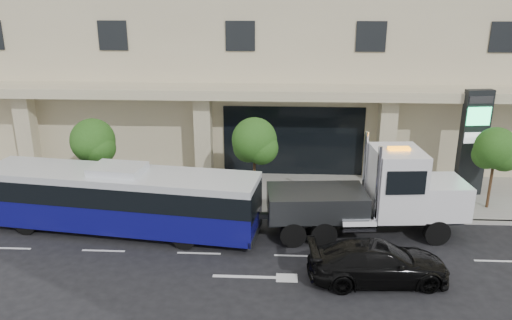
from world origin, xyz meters
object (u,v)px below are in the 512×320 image
at_px(tow_truck, 375,196).
at_px(signage_pylon, 473,142).
at_px(city_bus, 120,198).
at_px(black_sedan, 378,262).

xyz_separation_m(tow_truck, signage_pylon, (5.67, 4.69, 1.14)).
bearing_deg(city_bus, signage_pylon, 24.10).
distance_m(city_bus, black_sedan, 11.29).
relative_size(tow_truck, signage_pylon, 1.76).
bearing_deg(black_sedan, tow_truck, -11.52).
bearing_deg(tow_truck, city_bus, 176.71).
height_order(tow_truck, signage_pylon, signage_pylon).
bearing_deg(city_bus, tow_truck, 9.09).
xyz_separation_m(city_bus, black_sedan, (10.69, -3.53, -0.83)).
height_order(city_bus, tow_truck, tow_truck).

